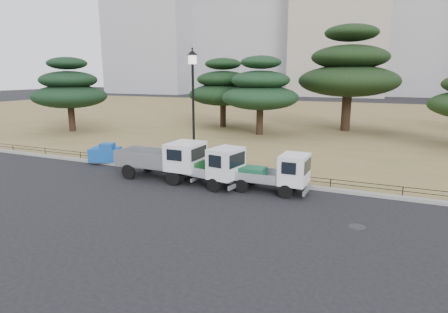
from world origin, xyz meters
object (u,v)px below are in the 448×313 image
at_px(truck_kei_rear, 275,173).
at_px(street_lamp, 193,91).
at_px(truck_large, 165,158).
at_px(truck_kei_front, 210,166).
at_px(tarp_pile, 106,154).

height_order(truck_kei_rear, street_lamp, street_lamp).
bearing_deg(truck_kei_rear, truck_large, -178.34).
distance_m(truck_large, street_lamp, 3.73).
bearing_deg(truck_large, street_lamp, 62.32).
distance_m(truck_kei_front, street_lamp, 4.22).
relative_size(street_lamp, tarp_pile, 3.15).
distance_m(truck_large, truck_kei_rear, 5.72).
bearing_deg(truck_kei_rear, tarp_pile, 173.28).
relative_size(truck_large, truck_kei_front, 1.18).
height_order(truck_large, street_lamp, street_lamp).
height_order(truck_kei_rear, tarp_pile, truck_kei_rear).
bearing_deg(street_lamp, truck_kei_rear, -16.25).
height_order(street_lamp, tarp_pile, street_lamp).
bearing_deg(truck_kei_front, truck_large, -173.68).
bearing_deg(truck_kei_rear, street_lamp, 164.18).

